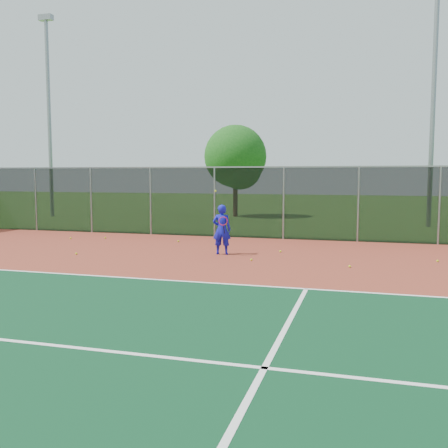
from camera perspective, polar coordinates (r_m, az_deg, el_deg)
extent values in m
plane|color=#31621C|center=(9.56, -4.98, -10.74)|extent=(120.00, 120.00, 0.00)
cube|color=maroon|center=(11.39, -1.35, -7.99)|extent=(30.00, 20.00, 0.02)
cube|color=#0D4021|center=(5.87, 1.56, -21.41)|extent=(22.00, 13.00, 0.01)
cube|color=white|center=(11.94, 9.39, -7.32)|extent=(22.00, 0.10, 0.00)
cube|color=white|center=(5.87, 1.56, -21.35)|extent=(0.10, 13.00, 0.00)
cube|color=white|center=(7.20, 4.64, -16.08)|extent=(18.00, 0.10, 0.00)
cube|color=black|center=(20.86, 6.82, 2.38)|extent=(30.00, 0.04, 3.00)
cube|color=gray|center=(20.83, 6.87, 6.50)|extent=(30.00, 0.06, 0.06)
imported|color=#1315BA|center=(16.76, -0.26, -0.64)|extent=(0.66, 0.48, 1.68)
cylinder|color=black|center=(16.48, 0.00, -0.67)|extent=(0.03, 0.15, 0.27)
torus|color=#A51414|center=(16.35, -0.10, 0.34)|extent=(0.30, 0.13, 0.29)
sphere|color=#C1DE19|center=(16.83, -0.98, 3.80)|extent=(0.07, 0.07, 0.07)
sphere|color=#C1DE19|center=(21.58, -13.41, -1.54)|extent=(0.07, 0.07, 0.07)
sphere|color=#C1DE19|center=(17.51, -16.52, -3.26)|extent=(0.07, 0.07, 0.07)
sphere|color=#C1DE19|center=(14.93, 14.18, -4.71)|extent=(0.07, 0.07, 0.07)
sphere|color=#C1DE19|center=(17.40, 6.47, -3.12)|extent=(0.07, 0.07, 0.07)
sphere|color=#C1DE19|center=(15.62, 3.16, -4.09)|extent=(0.07, 0.07, 0.07)
sphere|color=#C1DE19|center=(20.02, -5.24, -1.96)|extent=(0.07, 0.07, 0.07)
sphere|color=#C1DE19|center=(21.81, -17.12, -1.56)|extent=(0.07, 0.07, 0.07)
sphere|color=#C1DE19|center=(16.73, 23.22, -3.89)|extent=(0.07, 0.07, 0.07)
cylinder|color=gray|center=(34.47, -19.34, 11.13)|extent=(0.24, 0.24, 12.35)
cube|color=gray|center=(35.67, -19.70, 21.32)|extent=(0.90, 0.40, 0.35)
cylinder|color=gray|center=(28.19, 22.78, 12.31)|extent=(0.24, 0.24, 12.35)
cylinder|color=#3C2515|center=(32.30, 1.31, 2.86)|extent=(0.30, 0.30, 2.25)
sphere|color=#154C14|center=(32.29, 1.32, 7.75)|extent=(4.01, 4.01, 4.01)
sphere|color=#154C14|center=(31.88, 1.88, 6.42)|extent=(2.75, 2.75, 2.75)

